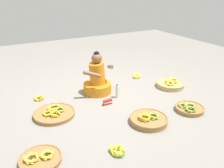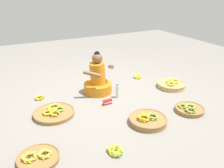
{
  "view_description": "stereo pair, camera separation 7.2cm",
  "coord_description": "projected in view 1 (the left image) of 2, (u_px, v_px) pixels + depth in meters",
  "views": [
    {
      "loc": [
        -1.72,
        -3.38,
        1.91
      ],
      "look_at": [
        0.0,
        -0.2,
        0.35
      ],
      "focal_mm": 37.74,
      "sensor_mm": 36.0,
      "label": 1
    },
    {
      "loc": [
        -1.66,
        -3.41,
        1.91
      ],
      "look_at": [
        0.0,
        -0.2,
        0.35
      ],
      "focal_mm": 37.74,
      "sensor_mm": 36.0,
      "label": 2
    }
  ],
  "objects": [
    {
      "name": "loose_bananas_back_left",
      "position": [
        118.0,
        151.0,
        2.86
      ],
      "size": [
        0.2,
        0.25,
        0.09
      ],
      "color": "olive",
      "rests_on": "ground"
    },
    {
      "name": "loose_bananas_front_right",
      "position": [
        137.0,
        76.0,
        5.16
      ],
      "size": [
        0.23,
        0.25,
        0.08
      ],
      "color": "yellow",
      "rests_on": "ground"
    },
    {
      "name": "loose_bananas_back_center",
      "position": [
        39.0,
        98.0,
        4.17
      ],
      "size": [
        0.2,
        0.2,
        0.08
      ],
      "color": "gold",
      "rests_on": "ground"
    },
    {
      "name": "banana_basket_front_center",
      "position": [
        40.0,
        159.0,
        2.71
      ],
      "size": [
        0.49,
        0.49,
        0.13
      ],
      "color": "olive",
      "rests_on": "ground"
    },
    {
      "name": "banana_basket_front_left",
      "position": [
        149.0,
        119.0,
        3.47
      ],
      "size": [
        0.56,
        0.56,
        0.16
      ],
      "color": "olive",
      "rests_on": "ground"
    },
    {
      "name": "banana_basket_near_bicycle",
      "position": [
        54.0,
        113.0,
        3.66
      ],
      "size": [
        0.64,
        0.64,
        0.13
      ],
      "color": "olive",
      "rests_on": "ground"
    },
    {
      "name": "ground_plane",
      "position": [
        107.0,
        98.0,
        4.23
      ],
      "size": [
        10.0,
        10.0,
        0.0
      ],
      "primitive_type": "plane",
      "color": "gray"
    },
    {
      "name": "banana_basket_mid_right",
      "position": [
        170.0,
        84.0,
        4.68
      ],
      "size": [
        0.55,
        0.55,
        0.17
      ],
      "color": "tan",
      "rests_on": "ground"
    },
    {
      "name": "packet_carton_stack",
      "position": [
        108.0,
        102.0,
        4.0
      ],
      "size": [
        0.17,
        0.07,
        0.09
      ],
      "color": "red",
      "rests_on": "ground"
    },
    {
      "name": "water_bottle",
      "position": [
        117.0,
        91.0,
        4.21
      ],
      "size": [
        0.07,
        0.07,
        0.26
      ],
      "color": "silver",
      "rests_on": "ground"
    },
    {
      "name": "banana_basket_mid_left",
      "position": [
        189.0,
        108.0,
        3.8
      ],
      "size": [
        0.46,
        0.46,
        0.13
      ],
      "color": "olive",
      "rests_on": "ground"
    },
    {
      "name": "vendor_woman_front",
      "position": [
        97.0,
        80.0,
        4.36
      ],
      "size": [
        0.7,
        0.53,
        0.8
      ],
      "color": "orange",
      "rests_on": "ground"
    }
  ]
}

